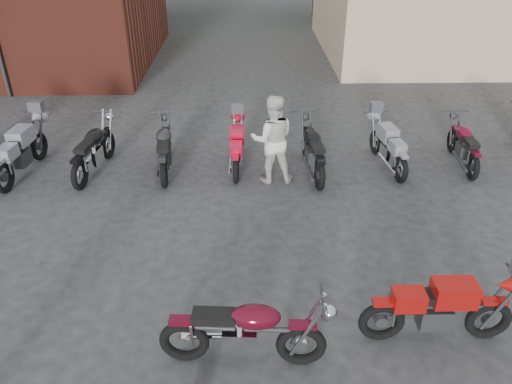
{
  "coord_description": "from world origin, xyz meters",
  "views": [
    {
      "loc": [
        0.44,
        -4.67,
        5.09
      ],
      "look_at": [
        0.58,
        2.51,
        0.9
      ],
      "focal_mm": 35.0,
      "sensor_mm": 36.0,
      "label": 1
    }
  ],
  "objects_px": {
    "vintage_motorcycle": "(246,328)",
    "person_light": "(272,139)",
    "row_bike_7": "(464,142)",
    "row_bike_5": "(313,147)",
    "row_bike_2": "(93,147)",
    "row_bike_1": "(21,148)",
    "sportbike": "(442,306)",
    "row_bike_4": "(237,145)",
    "row_bike_6": "(388,144)",
    "row_bike_3": "(164,146)"
  },
  "relations": [
    {
      "from": "vintage_motorcycle",
      "to": "person_light",
      "type": "bearing_deg",
      "value": 87.02
    },
    {
      "from": "row_bike_7",
      "to": "row_bike_5",
      "type": "bearing_deg",
      "value": 97.71
    },
    {
      "from": "row_bike_2",
      "to": "row_bike_5",
      "type": "relative_size",
      "value": 0.99
    },
    {
      "from": "vintage_motorcycle",
      "to": "row_bike_1",
      "type": "bearing_deg",
      "value": 135.92
    },
    {
      "from": "sportbike",
      "to": "row_bike_1",
      "type": "relative_size",
      "value": 0.95
    },
    {
      "from": "row_bike_1",
      "to": "row_bike_4",
      "type": "distance_m",
      "value": 4.56
    },
    {
      "from": "row_bike_7",
      "to": "vintage_motorcycle",
      "type": "bearing_deg",
      "value": 141.71
    },
    {
      "from": "vintage_motorcycle",
      "to": "row_bike_4",
      "type": "bearing_deg",
      "value": 95.51
    },
    {
      "from": "row_bike_7",
      "to": "row_bike_6",
      "type": "bearing_deg",
      "value": 95.2
    },
    {
      "from": "row_bike_2",
      "to": "row_bike_1",
      "type": "bearing_deg",
      "value": 101.64
    },
    {
      "from": "sportbike",
      "to": "row_bike_7",
      "type": "xyz_separation_m",
      "value": [
        2.26,
        5.1,
        -0.03
      ]
    },
    {
      "from": "person_light",
      "to": "row_bike_6",
      "type": "height_order",
      "value": "person_light"
    },
    {
      "from": "row_bike_2",
      "to": "row_bike_4",
      "type": "distance_m",
      "value": 3.05
    },
    {
      "from": "sportbike",
      "to": "row_bike_6",
      "type": "height_order",
      "value": "sportbike"
    },
    {
      "from": "vintage_motorcycle",
      "to": "sportbike",
      "type": "distance_m",
      "value": 2.56
    },
    {
      "from": "sportbike",
      "to": "person_light",
      "type": "xyz_separation_m",
      "value": [
        -1.99,
        4.46,
        0.36
      ]
    },
    {
      "from": "row_bike_4",
      "to": "row_bike_6",
      "type": "relative_size",
      "value": 0.97
    },
    {
      "from": "row_bike_3",
      "to": "row_bike_4",
      "type": "distance_m",
      "value": 1.56
    },
    {
      "from": "vintage_motorcycle",
      "to": "row_bike_3",
      "type": "distance_m",
      "value": 5.59
    },
    {
      "from": "row_bike_7",
      "to": "person_light",
      "type": "bearing_deg",
      "value": 101.59
    },
    {
      "from": "person_light",
      "to": "row_bike_2",
      "type": "bearing_deg",
      "value": -8.57
    },
    {
      "from": "person_light",
      "to": "row_bike_6",
      "type": "distance_m",
      "value": 2.65
    },
    {
      "from": "vintage_motorcycle",
      "to": "row_bike_4",
      "type": "xyz_separation_m",
      "value": [
        -0.18,
        5.41,
        -0.06
      ]
    },
    {
      "from": "sportbike",
      "to": "row_bike_7",
      "type": "height_order",
      "value": "sportbike"
    },
    {
      "from": "row_bike_6",
      "to": "person_light",
      "type": "bearing_deg",
      "value": 94.12
    },
    {
      "from": "row_bike_1",
      "to": "row_bike_6",
      "type": "bearing_deg",
      "value": -82.1
    },
    {
      "from": "row_bike_2",
      "to": "sportbike",
      "type": "bearing_deg",
      "value": -121.71
    },
    {
      "from": "sportbike",
      "to": "row_bike_6",
      "type": "relative_size",
      "value": 1.04
    },
    {
      "from": "row_bike_1",
      "to": "row_bike_7",
      "type": "xyz_separation_m",
      "value": [
        9.53,
        0.26,
        -0.06
      ]
    },
    {
      "from": "vintage_motorcycle",
      "to": "row_bike_1",
      "type": "height_order",
      "value": "row_bike_1"
    },
    {
      "from": "row_bike_3",
      "to": "row_bike_6",
      "type": "bearing_deg",
      "value": -94.75
    },
    {
      "from": "sportbike",
      "to": "row_bike_2",
      "type": "bearing_deg",
      "value": 139.46
    },
    {
      "from": "row_bike_1",
      "to": "row_bike_2",
      "type": "distance_m",
      "value": 1.51
    },
    {
      "from": "sportbike",
      "to": "row_bike_1",
      "type": "height_order",
      "value": "row_bike_1"
    },
    {
      "from": "row_bike_3",
      "to": "row_bike_5",
      "type": "bearing_deg",
      "value": -98.09
    },
    {
      "from": "row_bike_2",
      "to": "row_bike_3",
      "type": "height_order",
      "value": "row_bike_2"
    },
    {
      "from": "row_bike_4",
      "to": "row_bike_5",
      "type": "bearing_deg",
      "value": -97.26
    },
    {
      "from": "row_bike_6",
      "to": "row_bike_5",
      "type": "bearing_deg",
      "value": 88.64
    },
    {
      "from": "row_bike_3",
      "to": "row_bike_4",
      "type": "xyz_separation_m",
      "value": [
        1.55,
        0.1,
        -0.04
      ]
    },
    {
      "from": "row_bike_1",
      "to": "row_bike_5",
      "type": "bearing_deg",
      "value": -83.68
    },
    {
      "from": "sportbike",
      "to": "row_bike_2",
      "type": "height_order",
      "value": "row_bike_2"
    },
    {
      "from": "sportbike",
      "to": "row_bike_2",
      "type": "relative_size",
      "value": 0.97
    },
    {
      "from": "row_bike_3",
      "to": "row_bike_2",
      "type": "bearing_deg",
      "value": 85.95
    },
    {
      "from": "vintage_motorcycle",
      "to": "row_bike_2",
      "type": "relative_size",
      "value": 1.0
    },
    {
      "from": "sportbike",
      "to": "row_bike_7",
      "type": "distance_m",
      "value": 5.58
    },
    {
      "from": "vintage_motorcycle",
      "to": "person_light",
      "type": "distance_m",
      "value": 4.86
    },
    {
      "from": "vintage_motorcycle",
      "to": "person_light",
      "type": "relative_size",
      "value": 1.08
    },
    {
      "from": "person_light",
      "to": "row_bike_7",
      "type": "distance_m",
      "value": 4.31
    },
    {
      "from": "row_bike_2",
      "to": "row_bike_3",
      "type": "xyz_separation_m",
      "value": [
        1.5,
        0.04,
        -0.02
      ]
    },
    {
      "from": "row_bike_1",
      "to": "row_bike_7",
      "type": "relative_size",
      "value": 1.11
    }
  ]
}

